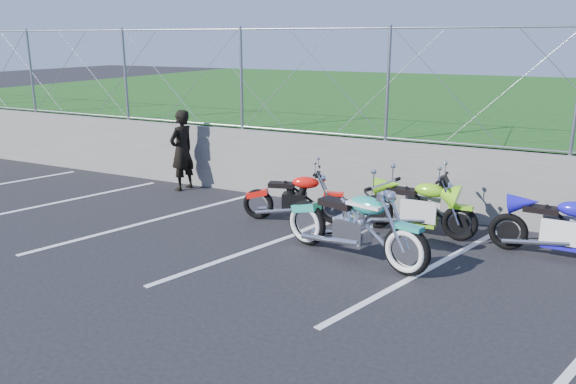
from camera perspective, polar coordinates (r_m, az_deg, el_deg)
The scene contains 10 objects.
ground at distance 7.97m, azimuth -5.08°, elevation -7.45°, with size 90.00×90.00×0.00m, color black.
retaining_wall at distance 10.76m, azimuth 4.60°, elevation 2.26°, with size 30.00×0.22×1.30m, color #62625E.
grass_field at distance 20.26m, azimuth 15.39°, elevation 7.94°, with size 30.00×20.00×1.30m, color #164512.
chain_link_fence at distance 10.51m, azimuth 4.79°, elevation 11.05°, with size 28.00×0.03×2.00m.
parking_lines at distance 8.31m, azimuth 5.70°, elevation -6.46°, with size 18.29×4.31×0.01m.
cruiser_turquoise at distance 8.04m, azimuth 6.87°, elevation -3.60°, with size 2.38×0.87×1.21m.
naked_orange at distance 9.67m, azimuth 0.91°, elevation -0.75°, with size 1.82×0.70×0.93m.
sportbike_green at distance 9.26m, azimuth 13.16°, elevation -1.68°, with size 1.93×0.69×1.00m.
sportbike_blue at distance 8.96m, azimuth 25.98°, elevation -3.47°, with size 1.92×0.68×0.99m.
person_standing at distance 11.86m, azimuth -10.73°, elevation 4.19°, with size 0.61×0.40×1.67m, color black.
Camera 1 is at (3.89, -6.23, 3.08)m, focal length 35.00 mm.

